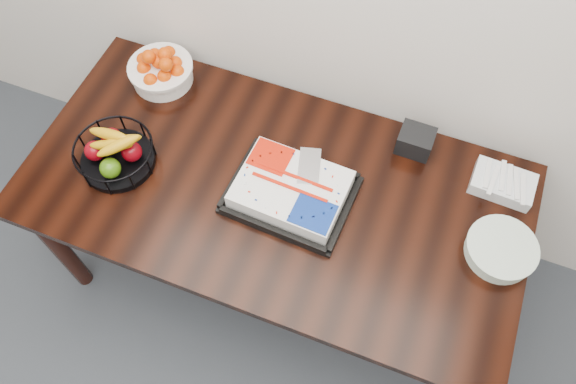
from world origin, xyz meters
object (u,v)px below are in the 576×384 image
(plate_stack, at_px, (501,250))
(napkin_box, at_px, (415,141))
(cake_tray, at_px, (291,191))
(table, at_px, (274,200))
(fruit_basket, at_px, (115,153))
(tangerine_bowl, at_px, (160,68))

(plate_stack, relative_size, napkin_box, 1.89)
(cake_tray, relative_size, napkin_box, 3.53)
(table, height_order, fruit_basket, fruit_basket)
(fruit_basket, bearing_deg, table, 10.21)
(cake_tray, distance_m, tangerine_bowl, 0.74)
(tangerine_bowl, bearing_deg, fruit_basket, -85.47)
(napkin_box, bearing_deg, tangerine_bowl, -177.79)
(table, xyz_separation_m, tangerine_bowl, (-0.60, 0.31, 0.16))
(cake_tray, height_order, plate_stack, cake_tray)
(tangerine_bowl, distance_m, plate_stack, 1.42)
(cake_tray, bearing_deg, plate_stack, 3.55)
(cake_tray, height_order, tangerine_bowl, tangerine_bowl)
(fruit_basket, relative_size, napkin_box, 2.28)
(table, relative_size, plate_stack, 7.62)
(table, bearing_deg, cake_tray, -6.56)
(fruit_basket, distance_m, plate_stack, 1.37)
(plate_stack, xyz_separation_m, napkin_box, (-0.37, 0.31, 0.02))
(table, height_order, cake_tray, cake_tray)
(tangerine_bowl, distance_m, fruit_basket, 0.41)
(napkin_box, bearing_deg, table, -140.16)
(tangerine_bowl, xyz_separation_m, fruit_basket, (0.03, -0.41, -0.01))
(tangerine_bowl, height_order, napkin_box, tangerine_bowl)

